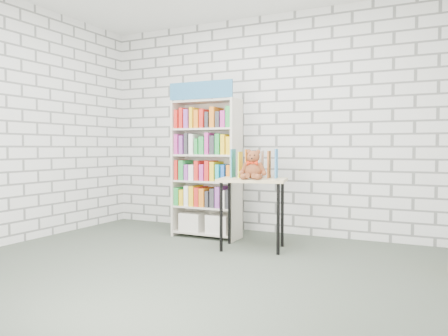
% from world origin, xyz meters
% --- Properties ---
extents(ground, '(4.50, 4.50, 0.00)m').
position_xyz_m(ground, '(0.00, 0.00, 0.00)').
color(ground, '#41493E').
rests_on(ground, ground).
extents(room_shell, '(4.52, 4.02, 2.81)m').
position_xyz_m(room_shell, '(0.00, 0.00, 1.78)').
color(room_shell, silver).
rests_on(room_shell, ground).
extents(bookshelf, '(0.84, 0.33, 1.88)m').
position_xyz_m(bookshelf, '(-0.44, 1.36, 0.86)').
color(bookshelf, beige).
rests_on(bookshelf, ground).
extents(display_table, '(0.80, 0.63, 0.77)m').
position_xyz_m(display_table, '(0.31, 1.01, 0.66)').
color(display_table, tan).
rests_on(display_table, ground).
extents(table_books, '(0.53, 0.32, 0.30)m').
position_xyz_m(table_books, '(0.28, 1.12, 0.92)').
color(table_books, teal).
rests_on(table_books, display_table).
extents(teddy_bear, '(0.29, 0.28, 0.31)m').
position_xyz_m(teddy_bear, '(0.36, 0.91, 0.89)').
color(teddy_bear, brown).
rests_on(teddy_bear, display_table).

